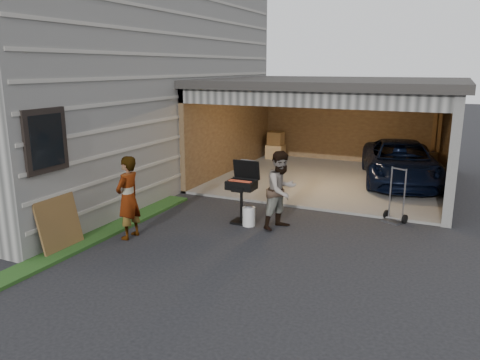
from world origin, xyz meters
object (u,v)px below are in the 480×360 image
(minivan, at_px, (400,164))
(woman, at_px, (128,198))
(bbq_grill, at_px, (242,187))
(propane_tank, at_px, (249,216))
(man, at_px, (281,190))
(hand_truck, at_px, (395,212))
(plywood_panel, at_px, (59,224))

(minivan, bearing_deg, woman, -135.51)
(minivan, xyz_separation_m, woman, (-4.25, -6.60, 0.23))
(bbq_grill, distance_m, propane_tank, 0.63)
(woman, bearing_deg, man, 125.64)
(woman, bearing_deg, hand_truck, 125.01)
(bbq_grill, xyz_separation_m, hand_truck, (2.94, 1.39, -0.55))
(propane_tank, bearing_deg, woman, -138.48)
(minivan, bearing_deg, man, -122.93)
(woman, relative_size, propane_tank, 4.04)
(plywood_panel, relative_size, hand_truck, 0.86)
(minivan, xyz_separation_m, plywood_panel, (-4.99, -7.64, -0.08))
(bbq_grill, relative_size, propane_tank, 3.28)
(woman, xyz_separation_m, man, (2.46, 1.74, -0.00))
(man, distance_m, plywood_panel, 4.25)
(woman, bearing_deg, propane_tank, 131.88)
(hand_truck, bearing_deg, propane_tank, -126.48)
(plywood_panel, bearing_deg, minivan, 56.84)
(propane_tank, relative_size, hand_truck, 0.34)
(minivan, bearing_deg, hand_truck, -98.04)
(bbq_grill, relative_size, hand_truck, 1.11)
(man, relative_size, bbq_grill, 1.23)
(bbq_grill, bearing_deg, woman, -132.43)
(man, bearing_deg, plywood_panel, 155.01)
(man, relative_size, hand_truck, 1.37)
(man, xyz_separation_m, plywood_panel, (-3.20, -2.78, -0.30))
(man, xyz_separation_m, propane_tank, (-0.65, -0.14, -0.60))
(bbq_grill, height_order, hand_truck, bbq_grill)
(man, distance_m, bbq_grill, 0.87)
(woman, relative_size, man, 1.00)
(man, bearing_deg, bbq_grill, 113.98)
(plywood_panel, bearing_deg, woman, 54.66)
(minivan, xyz_separation_m, bbq_grill, (-2.66, -4.85, 0.20))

